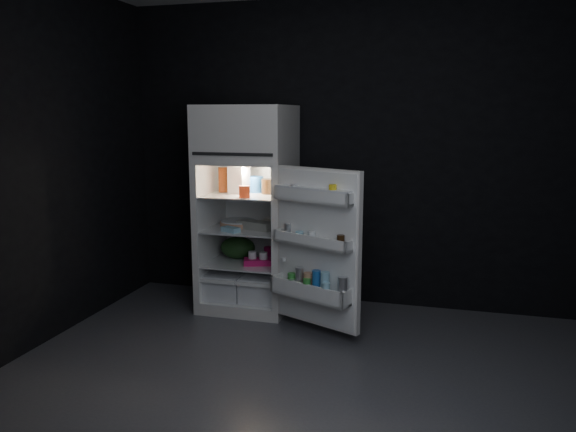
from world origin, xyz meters
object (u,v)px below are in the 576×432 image
(egg_carton, at_px, (255,225))
(yogurt_tray, at_px, (259,262))
(refrigerator, at_px, (248,201))
(fridge_door, at_px, (316,251))
(milk_jug, at_px, (239,179))

(egg_carton, bearing_deg, yogurt_tray, -24.18)
(refrigerator, distance_m, egg_carton, 0.23)
(fridge_door, bearing_deg, milk_jug, 148.15)
(milk_jug, bearing_deg, egg_carton, -8.58)
(fridge_door, distance_m, yogurt_tray, 0.75)
(refrigerator, distance_m, yogurt_tray, 0.54)
(refrigerator, bearing_deg, egg_carton, -44.74)
(milk_jug, bearing_deg, refrigerator, 36.34)
(milk_jug, bearing_deg, fridge_door, -21.14)
(egg_carton, bearing_deg, fridge_door, -16.95)
(fridge_door, xyz_separation_m, yogurt_tray, (-0.59, 0.40, -0.23))
(refrigerator, bearing_deg, milk_jug, -154.37)
(refrigerator, relative_size, milk_jug, 7.42)
(milk_jug, distance_m, yogurt_tray, 0.73)
(yogurt_tray, bearing_deg, refrigerator, 117.34)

